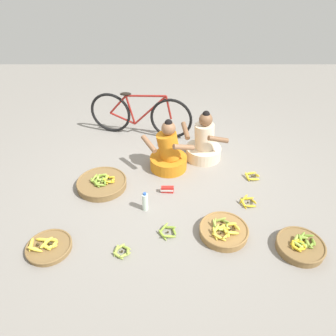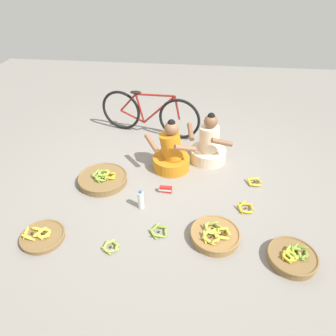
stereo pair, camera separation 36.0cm
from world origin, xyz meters
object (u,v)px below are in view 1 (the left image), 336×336
object	(u,v)px
banana_basket_front_left	(47,247)
loose_bananas_mid_right	(167,231)
vendor_woman_front	(167,153)
loose_bananas_near_vendor	(121,251)
banana_basket_front_right	(101,183)
loose_bananas_back_right	(247,201)
water_bottle	(144,202)
bicycle_leaning	(139,115)
packet_carton_stack	(166,189)
banana_basket_mid_left	(223,230)
banana_basket_near_bicycle	(299,245)
loose_bananas_back_left	(251,176)
vendor_woman_behind	(202,144)

from	to	relation	value
banana_basket_front_left	loose_bananas_mid_right	world-z (taller)	banana_basket_front_left
vendor_woman_front	loose_bananas_near_vendor	distance (m)	1.61
banana_basket_front_right	loose_bananas_near_vendor	distance (m)	1.16
loose_bananas_back_right	water_bottle	world-z (taller)	water_bottle
bicycle_leaning	loose_bananas_mid_right	xyz separation A→B (m)	(0.45, -2.21, -0.33)
banana_basket_front_right	packet_carton_stack	world-z (taller)	banana_basket_front_right
banana_basket_front_left	loose_bananas_mid_right	xyz separation A→B (m)	(1.25, 0.22, -0.01)
banana_basket_mid_left	water_bottle	size ratio (longest dim) A/B	2.13
banana_basket_near_bicycle	loose_bananas_near_vendor	distance (m)	1.86
banana_basket_mid_left	water_bottle	distance (m)	0.97
loose_bananas_back_left	packet_carton_stack	bearing A→B (deg)	-165.40
banana_basket_near_bicycle	banana_basket_front_left	xyz separation A→B (m)	(-2.63, 0.00, -0.02)
vendor_woman_behind	bicycle_leaning	bearing A→B (deg)	144.18
loose_bananas_back_right	water_bottle	xyz separation A→B (m)	(-1.25, -0.10, 0.09)
loose_bananas_mid_right	packet_carton_stack	bearing A→B (deg)	90.67
banana_basket_mid_left	loose_bananas_back_right	xyz separation A→B (m)	(0.37, 0.50, -0.03)
loose_bananas_near_vendor	loose_bananas_mid_right	bearing A→B (deg)	29.62
vendor_woman_behind	loose_bananas_mid_right	bearing A→B (deg)	-109.11
banana_basket_front_left	banana_basket_front_right	distance (m)	1.11
bicycle_leaning	banana_basket_front_left	bearing A→B (deg)	-108.10
bicycle_leaning	loose_bananas_back_right	world-z (taller)	bicycle_leaning
loose_bananas_mid_right	packet_carton_stack	size ratio (longest dim) A/B	1.36
banana_basket_near_bicycle	loose_bananas_near_vendor	xyz separation A→B (m)	(-1.85, -0.04, -0.03)
vendor_woman_front	loose_bananas_back_right	xyz separation A→B (m)	(0.98, -0.76, -0.21)
loose_bananas_near_vendor	loose_bananas_back_right	xyz separation A→B (m)	(1.46, 0.76, 0.00)
vendor_woman_front	packet_carton_stack	distance (m)	0.58
banana_basket_front_right	loose_bananas_mid_right	xyz separation A→B (m)	(0.87, -0.82, -0.03)
banana_basket_mid_left	loose_bananas_back_left	size ratio (longest dim) A/B	2.69
vendor_woman_behind	loose_bananas_near_vendor	distance (m)	2.05
banana_basket_mid_left	loose_bananas_back_left	bearing A→B (deg)	62.05
banana_basket_near_bicycle	banana_basket_mid_left	world-z (taller)	banana_basket_mid_left
vendor_woman_front	banana_basket_near_bicycle	world-z (taller)	vendor_woman_front
bicycle_leaning	banana_basket_near_bicycle	xyz separation A→B (m)	(1.83, -2.44, -0.30)
loose_bananas_back_left	packet_carton_stack	xyz separation A→B (m)	(-1.16, -0.30, 0.02)
bicycle_leaning	packet_carton_stack	xyz separation A→B (m)	(0.44, -1.51, -0.31)
loose_bananas_near_vendor	loose_bananas_back_left	size ratio (longest dim) A/B	1.04
banana_basket_mid_left	loose_bananas_near_vendor	bearing A→B (deg)	-166.83
vendor_woman_behind	banana_basket_near_bicycle	xyz separation A→B (m)	(0.86, -1.74, -0.18)
vendor_woman_behind	loose_bananas_near_vendor	bearing A→B (deg)	-119.24
vendor_woman_behind	loose_bananas_near_vendor	world-z (taller)	vendor_woman_behind
banana_basket_front_left	loose_bananas_near_vendor	bearing A→B (deg)	-3.52
loose_bananas_back_right	packet_carton_stack	size ratio (longest dim) A/B	1.30
vendor_woman_behind	banana_basket_mid_left	size ratio (longest dim) A/B	1.41
loose_bananas_near_vendor	water_bottle	bearing A→B (deg)	72.80
banana_basket_near_bicycle	banana_basket_front_right	bearing A→B (deg)	155.07
vendor_woman_behind	packet_carton_stack	bearing A→B (deg)	-123.45
banana_basket_front_right	water_bottle	bearing A→B (deg)	-35.87
loose_bananas_back_left	banana_basket_mid_left	bearing A→B (deg)	-117.95
loose_bananas_mid_right	loose_bananas_back_right	world-z (taller)	loose_bananas_mid_right
banana_basket_front_left	loose_bananas_mid_right	size ratio (longest dim) A/B	2.06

